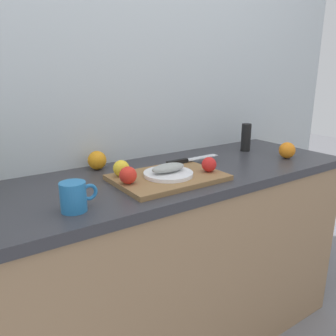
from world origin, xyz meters
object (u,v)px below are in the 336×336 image
Objects in this scene: coffee_mug_0 at (74,197)px; orange_0 at (97,160)px; pepper_mill at (246,137)px; lemon_0 at (121,168)px; chef_knife at (187,160)px; white_plate at (168,174)px; cutting_board at (168,177)px; fish_fillet at (168,168)px.

orange_0 is at bearing 58.43° from coffee_mug_0.
coffee_mug_0 is 0.82× the size of pepper_mill.
lemon_0 is 0.21m from orange_0.
chef_knife is 4.41× the size of lemon_0.
orange_0 is (-0.17, 0.31, 0.01)m from white_plate.
coffee_mug_0 is (-0.42, -0.09, 0.04)m from cutting_board.
fish_fillet is 0.23m from chef_knife.
cutting_board is 0.35m from orange_0.
chef_knife is 2.37× the size of coffee_mug_0.
white_plate is 0.23m from chef_knife.
lemon_0 reaches higher than fish_fillet.
cutting_board is 5.20× the size of orange_0.
orange_0 is at bearing 120.03° from cutting_board.
cutting_board is 0.04m from fish_fillet.
cutting_board is at bearing 12.52° from coffee_mug_0.
pepper_mill reaches higher than white_plate.
pepper_mill reaches higher than fish_fillet.
lemon_0 is at bearing -173.69° from pepper_mill.
orange_0 is 0.83m from pepper_mill.
fish_fillet is 1.00× the size of pepper_mill.
white_plate is 3.06× the size of lemon_0.
cutting_board is 0.22m from chef_knife.
pepper_mill is (0.65, 0.19, 0.05)m from white_plate.
cutting_board is 0.67m from pepper_mill.
chef_knife reaches higher than white_plate.
chef_knife is (0.19, 0.12, -0.02)m from fish_fillet.
orange_0 is at bearing 119.00° from fish_fillet.
white_plate is 0.36m from orange_0.
cutting_board is 0.43m from coffee_mug_0.
coffee_mug_0 is at bearing -144.07° from lemon_0.
lemon_0 is at bearing 147.35° from fish_fillet.
pepper_mill is at bearing 15.93° from cutting_board.
white_plate is at bearing -115.83° from cutting_board.
cutting_board is 2.89× the size of fish_fillet.
white_plate is at bearing -163.58° from pepper_mill.
fish_fillet is at bearing -61.00° from orange_0.
orange_0 is (-0.01, 0.21, -0.01)m from lemon_0.
pepper_mill is (0.65, 0.19, 0.02)m from fish_fillet.
fish_fillet is 0.19m from lemon_0.
orange_0 is (-0.17, 0.31, -0.01)m from fish_fillet.
coffee_mug_0 reaches higher than fish_fillet.
chef_knife is at bearing 3.81° from lemon_0.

